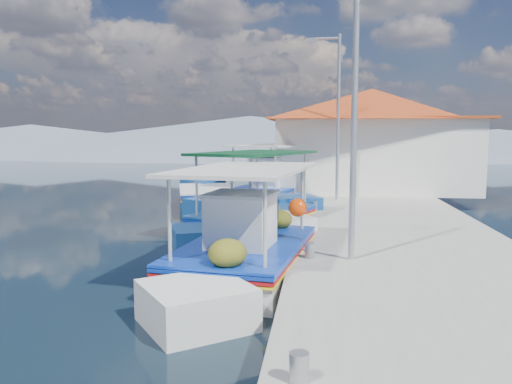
# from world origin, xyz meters

# --- Properties ---
(ground) EXTENTS (160.00, 160.00, 0.00)m
(ground) POSITION_xyz_m (0.00, 0.00, 0.00)
(ground) COLOR black
(ground) RESTS_ON ground
(quay) EXTENTS (5.00, 44.00, 0.50)m
(quay) POSITION_xyz_m (5.90, 6.00, 0.25)
(quay) COLOR #9E9B94
(quay) RESTS_ON ground
(bollards) EXTENTS (0.20, 17.20, 0.30)m
(bollards) POSITION_xyz_m (3.80, 5.25, 0.65)
(bollards) COLOR #A5A8AD
(bollards) RESTS_ON quay
(main_caique) EXTENTS (2.86, 7.54, 2.51)m
(main_caique) POSITION_xyz_m (2.48, 2.28, 0.48)
(main_caique) COLOR white
(main_caique) RESTS_ON ground
(caique_green_canopy) EXTENTS (3.87, 6.67, 2.69)m
(caique_green_canopy) POSITION_xyz_m (2.10, 6.38, 0.40)
(caique_green_canopy) COLOR #184A91
(caique_green_canopy) RESTS_ON ground
(caique_blue_hull) EXTENTS (3.33, 6.70, 1.24)m
(caique_blue_hull) POSITION_xyz_m (-0.38, 11.37, 0.34)
(caique_blue_hull) COLOR #184A91
(caique_blue_hull) RESTS_ON ground
(caique_far) EXTENTS (3.94, 7.48, 2.76)m
(caique_far) POSITION_xyz_m (2.03, 12.89, 0.51)
(caique_far) COLOR white
(caique_far) RESTS_ON ground
(harbor_building) EXTENTS (10.49, 10.49, 4.40)m
(harbor_building) POSITION_xyz_m (6.20, 15.00, 2.78)
(harbor_building) COLOR silver
(harbor_building) RESTS_ON quay
(lamp_post_near) EXTENTS (1.21, 0.14, 6.00)m
(lamp_post_near) POSITION_xyz_m (4.51, 2.00, 3.85)
(lamp_post_near) COLOR #A5A8AD
(lamp_post_near) RESTS_ON quay
(lamp_post_far) EXTENTS (1.21, 0.14, 6.00)m
(lamp_post_far) POSITION_xyz_m (4.51, 11.00, 3.85)
(lamp_post_far) COLOR #A5A8AD
(lamp_post_far) RESTS_ON quay
(mountain_ridge) EXTENTS (171.40, 96.00, 5.50)m
(mountain_ridge) POSITION_xyz_m (6.54, 56.00, 2.04)
(mountain_ridge) COLOR slate
(mountain_ridge) RESTS_ON ground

